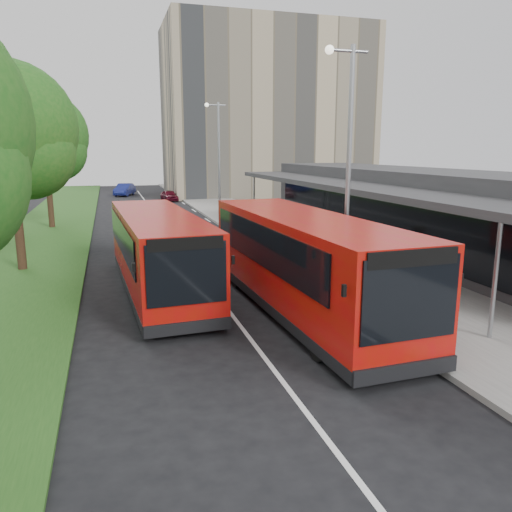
{
  "coord_description": "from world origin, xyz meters",
  "views": [
    {
      "loc": [
        -3.38,
        -13.03,
        4.93
      ],
      "look_at": [
        1.16,
        2.4,
        1.5
      ],
      "focal_mm": 35.0,
      "sensor_mm": 36.0,
      "label": 1
    }
  ],
  "objects_px": {
    "bus_main": "(303,264)",
    "car_far": "(125,190)",
    "bollard": "(240,218)",
    "car_near": "(169,195)",
    "tree_far": "(45,141)",
    "lamp_post_far": "(218,153)",
    "bus_second": "(158,252)",
    "litter_bin": "(302,242)",
    "lamp_post_near": "(347,157)",
    "tree_mid": "(10,137)"
  },
  "relations": [
    {
      "from": "lamp_post_far",
      "to": "bus_main",
      "type": "bearing_deg",
      "value": -95.28
    },
    {
      "from": "car_near",
      "to": "car_far",
      "type": "xyz_separation_m",
      "value": [
        -4.02,
        7.24,
        0.13
      ]
    },
    {
      "from": "bollard",
      "to": "bus_second",
      "type": "bearing_deg",
      "value": -115.22
    },
    {
      "from": "bus_second",
      "to": "bollard",
      "type": "xyz_separation_m",
      "value": [
        6.5,
        13.8,
        -0.83
      ]
    },
    {
      "from": "lamp_post_far",
      "to": "tree_mid",
      "type": "bearing_deg",
      "value": -130.68
    },
    {
      "from": "lamp_post_far",
      "to": "car_far",
      "type": "height_order",
      "value": "lamp_post_far"
    },
    {
      "from": "car_far",
      "to": "tree_mid",
      "type": "bearing_deg",
      "value": -80.3
    },
    {
      "from": "tree_far",
      "to": "car_far",
      "type": "bearing_deg",
      "value": 76.92
    },
    {
      "from": "lamp_post_near",
      "to": "bollard",
      "type": "bearing_deg",
      "value": 88.13
    },
    {
      "from": "lamp_post_near",
      "to": "car_far",
      "type": "distance_m",
      "value": 42.47
    },
    {
      "from": "lamp_post_near",
      "to": "litter_bin",
      "type": "height_order",
      "value": "lamp_post_near"
    },
    {
      "from": "car_near",
      "to": "lamp_post_far",
      "type": "bearing_deg",
      "value": -90.33
    },
    {
      "from": "bus_main",
      "to": "car_far",
      "type": "xyz_separation_m",
      "value": [
        -3.86,
        43.18,
        -0.89
      ]
    },
    {
      "from": "bollard",
      "to": "car_far",
      "type": "xyz_separation_m",
      "value": [
        -6.35,
        25.83,
        0.06
      ]
    },
    {
      "from": "tree_mid",
      "to": "lamp_post_far",
      "type": "distance_m",
      "value": 17.09
    },
    {
      "from": "tree_far",
      "to": "lamp_post_far",
      "type": "distance_m",
      "value": 11.19
    },
    {
      "from": "bus_second",
      "to": "car_near",
      "type": "height_order",
      "value": "bus_second"
    },
    {
      "from": "tree_mid",
      "to": "tree_far",
      "type": "distance_m",
      "value": 12.0
    },
    {
      "from": "bollard",
      "to": "car_near",
      "type": "bearing_deg",
      "value": 97.15
    },
    {
      "from": "bollard",
      "to": "tree_far",
      "type": "bearing_deg",
      "value": 165.51
    },
    {
      "from": "tree_mid",
      "to": "litter_bin",
      "type": "distance_m",
      "value": 13.19
    },
    {
      "from": "tree_mid",
      "to": "lamp_post_near",
      "type": "height_order",
      "value": "tree_mid"
    },
    {
      "from": "bollard",
      "to": "car_far",
      "type": "distance_m",
      "value": 26.6
    },
    {
      "from": "tree_far",
      "to": "lamp_post_far",
      "type": "xyz_separation_m",
      "value": [
        11.13,
        0.95,
        -0.74
      ]
    },
    {
      "from": "bus_main",
      "to": "bollard",
      "type": "relative_size",
      "value": 11.97
    },
    {
      "from": "tree_far",
      "to": "tree_mid",
      "type": "bearing_deg",
      "value": -90.0
    },
    {
      "from": "tree_mid",
      "to": "litter_bin",
      "type": "relative_size",
      "value": 8.53
    },
    {
      "from": "bus_second",
      "to": "car_far",
      "type": "relative_size",
      "value": 2.48
    },
    {
      "from": "tree_far",
      "to": "litter_bin",
      "type": "distance_m",
      "value": 18.1
    },
    {
      "from": "bus_second",
      "to": "bus_main",
      "type": "bearing_deg",
      "value": -44.76
    },
    {
      "from": "bollard",
      "to": "car_far",
      "type": "bearing_deg",
      "value": 103.82
    },
    {
      "from": "lamp_post_far",
      "to": "bollard",
      "type": "xyz_separation_m",
      "value": [
        0.52,
        -3.96,
        -4.12
      ]
    },
    {
      "from": "lamp_post_far",
      "to": "bus_main",
      "type": "relative_size",
      "value": 0.74
    },
    {
      "from": "bus_second",
      "to": "car_near",
      "type": "distance_m",
      "value": 32.67
    },
    {
      "from": "tree_far",
      "to": "bollard",
      "type": "relative_size",
      "value": 9.39
    },
    {
      "from": "lamp_post_far",
      "to": "car_far",
      "type": "xyz_separation_m",
      "value": [
        -5.83,
        21.87,
        -4.05
      ]
    },
    {
      "from": "bus_second",
      "to": "car_near",
      "type": "bearing_deg",
      "value": 79.49
    },
    {
      "from": "tree_far",
      "to": "car_far",
      "type": "relative_size",
      "value": 2.1
    },
    {
      "from": "tree_mid",
      "to": "bollard",
      "type": "bearing_deg",
      "value": 37.65
    },
    {
      "from": "litter_bin",
      "to": "car_far",
      "type": "xyz_separation_m",
      "value": [
        -6.99,
        35.2,
        0.02
      ]
    },
    {
      "from": "tree_far",
      "to": "car_far",
      "type": "distance_m",
      "value": 23.91
    },
    {
      "from": "bus_main",
      "to": "car_near",
      "type": "bearing_deg",
      "value": 87.33
    },
    {
      "from": "litter_bin",
      "to": "lamp_post_near",
      "type": "bearing_deg",
      "value": -99.87
    },
    {
      "from": "tree_far",
      "to": "bollard",
      "type": "distance_m",
      "value": 12.98
    },
    {
      "from": "tree_far",
      "to": "car_far",
      "type": "xyz_separation_m",
      "value": [
        5.3,
        22.82,
        -4.79
      ]
    },
    {
      "from": "bollard",
      "to": "car_near",
      "type": "relative_size",
      "value": 0.29
    },
    {
      "from": "litter_bin",
      "to": "bollard",
      "type": "relative_size",
      "value": 1.09
    },
    {
      "from": "tree_mid",
      "to": "litter_bin",
      "type": "bearing_deg",
      "value": -1.78
    },
    {
      "from": "tree_mid",
      "to": "bus_second",
      "type": "distance_m",
      "value": 8.1
    },
    {
      "from": "bus_main",
      "to": "bollard",
      "type": "height_order",
      "value": "bus_main"
    }
  ]
}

